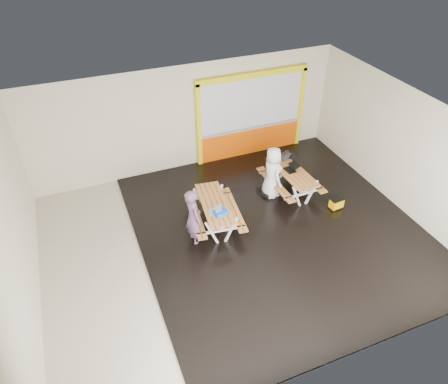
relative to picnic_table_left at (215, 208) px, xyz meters
name	(u,v)px	position (x,y,z in m)	size (l,w,h in m)	color
room	(238,188)	(0.33, -0.78, 1.14)	(10.02, 8.02, 3.52)	beige
deck	(277,228)	(1.58, -0.78, -0.58)	(7.50, 7.98, 0.05)	black
kiosk	(251,117)	(2.53, 3.15, 0.84)	(3.88, 0.16, 3.00)	#E85305
picnic_table_left	(215,208)	(0.00, 0.00, 0.00)	(1.57, 2.13, 0.79)	#D08038
picnic_table_right	(291,176)	(2.72, 0.59, 0.00)	(1.42, 2.02, 0.79)	#D08038
person_left	(193,217)	(-0.73, -0.38, 0.22)	(0.61, 0.40, 1.68)	#654364
person_right	(272,173)	(2.10, 0.67, 0.22)	(0.82, 0.53, 1.67)	white
laptop_left	(215,211)	(-0.13, -0.36, 0.23)	(0.41, 0.38, 0.14)	silver
laptop_right	(292,168)	(2.75, 0.66, 0.24)	(0.46, 0.42, 0.18)	black
blue_pouch	(221,212)	(-0.01, -0.49, 0.24)	(0.34, 0.24, 0.10)	blue
toolbox	(285,156)	(2.88, 1.30, 0.27)	(0.44, 0.31, 0.23)	black
backpack	(291,159)	(3.12, 1.31, 0.11)	(0.32, 0.24, 0.50)	black
dark_case	(269,193)	(2.02, 0.64, -0.49)	(0.36, 0.27, 0.13)	black
fluke_bag	(336,203)	(3.57, -0.66, -0.39)	(0.43, 0.30, 0.35)	black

